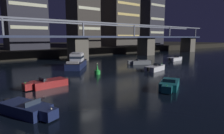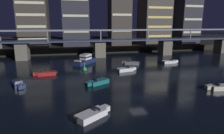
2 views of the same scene
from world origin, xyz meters
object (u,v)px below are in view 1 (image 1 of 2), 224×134
(tower_east_low, at_px, (147,13))
(channel_buoy, at_px, (97,71))
(speedboat_far_left, at_px, (169,85))
(speedboat_near_center, at_px, (47,83))
(speedboat_mid_right, at_px, (27,109))
(river_bridge, at_px, (78,43))
(speedboat_mid_left, at_px, (175,59))
(tower_central, at_px, (83,0))
(speedboat_far_right, at_px, (155,68))
(speedboat_near_right, at_px, (140,62))
(tower_east_tall, at_px, (118,21))
(cabin_cruiser_near_left, at_px, (77,62))

(tower_east_low, distance_m, channel_buoy, 62.86)
(tower_east_low, distance_m, speedboat_far_left, 69.20)
(tower_east_low, distance_m, speedboat_near_center, 71.70)
(tower_east_low, xyz_separation_m, speedboat_mid_right, (-62.81, -44.99, -15.76))
(river_bridge, xyz_separation_m, speedboat_mid_left, (18.32, -15.37, -3.78))
(river_bridge, distance_m, tower_central, 25.06)
(speedboat_far_left, distance_m, speedboat_far_right, 12.02)
(speedboat_near_center, bearing_deg, speedboat_far_right, -0.71)
(speedboat_near_right, relative_size, speedboat_far_right, 0.94)
(tower_east_low, distance_m, speedboat_near_right, 50.24)
(channel_buoy, bearing_deg, speedboat_mid_right, -142.15)
(channel_buoy, bearing_deg, speedboat_far_left, -82.89)
(tower_east_low, xyz_separation_m, speedboat_near_right, (-36.30, -30.96, -15.76))
(river_bridge, distance_m, speedboat_far_right, 22.41)
(tower_east_tall, bearing_deg, speedboat_far_left, -124.58)
(speedboat_far_right, xyz_separation_m, channel_buoy, (-9.75, 3.26, 0.06))
(tower_east_low, height_order, speedboat_far_left, tower_east_low)
(tower_east_tall, xyz_separation_m, speedboat_mid_right, (-47.84, -46.49, -11.82))
(river_bridge, xyz_separation_m, speedboat_near_right, (6.76, -14.66, -3.78))
(tower_central, xyz_separation_m, speedboat_far_right, (-8.65, -39.00, -17.93))
(river_bridge, xyz_separation_m, tower_east_low, (43.06, 16.29, 11.98))
(river_bridge, xyz_separation_m, tower_east_tall, (28.10, 17.79, 8.04))
(speedboat_far_left, bearing_deg, tower_east_low, 44.15)
(speedboat_near_right, distance_m, speedboat_far_left, 20.01)
(river_bridge, distance_m, cabin_cruiser_near_left, 12.30)
(cabin_cruiser_near_left, bearing_deg, speedboat_mid_left, -11.74)
(river_bridge, xyz_separation_m, tower_central, (11.62, 17.11, 14.15))
(speedboat_far_right, bearing_deg, speedboat_mid_right, -163.31)
(cabin_cruiser_near_left, relative_size, speedboat_mid_left, 1.61)
(tower_east_low, relative_size, speedboat_mid_left, 5.40)
(speedboat_near_center, xyz_separation_m, speedboat_mid_left, (34.01, 6.29, 0.00))
(cabin_cruiser_near_left, bearing_deg, speedboat_mid_right, -127.12)
(tower_central, distance_m, cabin_cruiser_near_left, 36.86)
(river_bridge, height_order, tower_central, tower_central)
(tower_east_tall, bearing_deg, speedboat_near_right, -123.32)
(river_bridge, height_order, tower_east_tall, tower_east_tall)
(speedboat_mid_left, height_order, speedboat_far_left, same)
(speedboat_mid_left, xyz_separation_m, speedboat_mid_right, (-38.06, -13.33, 0.00))
(speedboat_far_right, height_order, channel_buoy, channel_buoy)
(speedboat_mid_left, bearing_deg, tower_east_low, 51.99)
(speedboat_near_center, height_order, speedboat_near_right, same)
(tower_east_tall, xyz_separation_m, speedboat_far_right, (-25.13, -39.68, -11.82))
(speedboat_near_center, bearing_deg, river_bridge, 54.09)
(speedboat_near_center, relative_size, channel_buoy, 2.97)
(cabin_cruiser_near_left, distance_m, speedboat_mid_right, 23.02)
(river_bridge, height_order, speedboat_mid_left, river_bridge)
(cabin_cruiser_near_left, relative_size, speedboat_near_center, 1.60)
(river_bridge, height_order, speedboat_near_right, river_bridge)
(speedboat_near_center, xyz_separation_m, speedboat_near_right, (22.45, 7.00, 0.00))
(river_bridge, relative_size, speedboat_far_right, 20.21)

